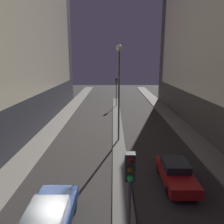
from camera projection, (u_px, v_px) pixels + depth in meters
name	position (u px, v px, depth m)	size (l,w,h in m)	color
building_left	(0.00, 13.00, 20.86)	(6.01, 40.56, 23.89)	#383842
median_strip	(118.00, 130.00, 23.95)	(1.11, 39.41, 0.15)	#56544F
traffic_light_near	(130.00, 190.00, 6.88)	(0.32, 0.42, 4.61)	#4C4C51
traffic_light_mid	(116.00, 86.00, 35.52)	(0.32, 0.42, 4.61)	#4C4C51
street_lamp	(119.00, 76.00, 19.43)	(0.55, 0.55, 8.69)	#4C4C51
car_left_lane	(48.00, 219.00, 9.59)	(1.93, 4.53, 1.40)	navy
car_right_lane	(176.00, 173.00, 13.48)	(1.73, 4.25, 1.40)	maroon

